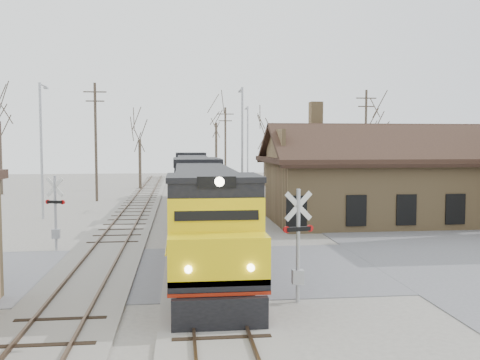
# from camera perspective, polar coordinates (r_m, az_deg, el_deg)

# --- Properties ---
(ground) EXTENTS (140.00, 140.00, 0.00)m
(ground) POSITION_cam_1_polar(r_m,az_deg,el_deg) (22.18, -3.60, -9.54)
(ground) COLOR #9A958B
(ground) RESTS_ON ground
(road) EXTENTS (60.00, 9.00, 0.03)m
(road) POSITION_cam_1_polar(r_m,az_deg,el_deg) (22.18, -3.60, -9.50)
(road) COLOR #5B5B60
(road) RESTS_ON ground
(track_main) EXTENTS (3.40, 90.00, 0.24)m
(track_main) POSITION_cam_1_polar(r_m,az_deg,el_deg) (36.91, -4.77, -3.99)
(track_main) COLOR #9A958B
(track_main) RESTS_ON ground
(track_siding) EXTENTS (3.40, 90.00, 0.24)m
(track_siding) POSITION_cam_1_polar(r_m,az_deg,el_deg) (37.06, -11.76, -4.03)
(track_siding) COLOR #9A958B
(track_siding) RESTS_ON ground
(depot) EXTENTS (15.20, 9.31, 7.90)m
(depot) POSITION_cam_1_polar(r_m,az_deg,el_deg) (36.10, 14.75, -0.55)
(depot) COLOR #987A4F
(depot) RESTS_ON ground
(locomotive_lead) EXTENTS (2.85, 19.07, 4.23)m
(locomotive_lead) POSITION_cam_1_polar(r_m,az_deg,el_deg) (23.29, -3.81, -3.32)
(locomotive_lead) COLOR black
(locomotive_lead) RESTS_ON ground
(locomotive_trailing) EXTENTS (2.85, 19.07, 4.01)m
(locomotive_trailing) POSITION_cam_1_polar(r_m,az_deg,el_deg) (42.55, -5.02, -0.01)
(locomotive_trailing) COLOR black
(locomotive_trailing) RESTS_ON ground
(crossbuck_near) EXTENTS (1.05, 0.34, 3.71)m
(crossbuck_near) POSITION_cam_1_polar(r_m,az_deg,el_deg) (17.53, 6.21, -7.30)
(crossbuck_near) COLOR #A5A8AD
(crossbuck_near) RESTS_ON ground
(crossbuck_far) EXTENTS (0.99, 0.44, 3.62)m
(crossbuck_far) POSITION_cam_1_polar(r_m,az_deg,el_deg) (27.17, -19.08, -3.54)
(crossbuck_far) COLOR #A5A8AD
(crossbuck_far) RESTS_ON ground
(streetlight_a) EXTENTS (0.25, 2.04, 9.23)m
(streetlight_a) POSITION_cam_1_polar(r_m,az_deg,el_deg) (38.75, -20.39, 3.70)
(streetlight_a) COLOR #A5A8AD
(streetlight_a) RESTS_ON ground
(streetlight_b) EXTENTS (0.25, 2.04, 9.57)m
(streetlight_b) POSITION_cam_1_polar(r_m,az_deg,el_deg) (42.66, 0.22, 4.19)
(streetlight_b) COLOR #A5A8AD
(streetlight_b) RESTS_ON ground
(streetlight_c) EXTENTS (0.25, 2.04, 9.22)m
(streetlight_c) POSITION_cam_1_polar(r_m,az_deg,el_deg) (59.87, 0.80, 3.97)
(streetlight_c) COLOR #A5A8AD
(streetlight_c) RESTS_ON ground
(utility_pole_a) EXTENTS (2.00, 0.24, 10.44)m
(utility_pole_a) POSITION_cam_1_polar(r_m,az_deg,el_deg) (48.98, -15.13, 4.17)
(utility_pole_a) COLOR #382D23
(utility_pole_a) RESTS_ON ground
(utility_pole_b) EXTENTS (2.00, 0.24, 9.39)m
(utility_pole_b) POSITION_cam_1_polar(r_m,az_deg,el_deg) (63.93, -1.57, 3.76)
(utility_pole_b) COLOR #382D23
(utility_pole_b) RESTS_ON ground
(utility_pole_c) EXTENTS (2.00, 0.24, 10.30)m
(utility_pole_c) POSITION_cam_1_polar(r_m,az_deg,el_deg) (53.59, 13.25, 4.10)
(utility_pole_c) COLOR #382D23
(utility_pole_c) RESTS_ON ground
(tree_b) EXTENTS (3.71, 3.71, 9.09)m
(tree_b) POSITION_cam_1_polar(r_m,az_deg,el_deg) (60.46, -10.67, 5.14)
(tree_b) COLOR #382D23
(tree_b) RESTS_ON ground
(tree_c) EXTENTS (5.20, 5.20, 12.75)m
(tree_c) POSITION_cam_1_polar(r_m,az_deg,el_deg) (70.41, -2.57, 7.17)
(tree_c) COLOR #382D23
(tree_c) RESTS_ON ground
(tree_d) EXTENTS (3.91, 3.91, 9.57)m
(tree_d) POSITION_cam_1_polar(r_m,az_deg,el_deg) (64.25, 2.68, 5.45)
(tree_d) COLOR #382D23
(tree_d) RESTS_ON ground
(tree_e) EXTENTS (4.56, 4.56, 11.17)m
(tree_e) POSITION_cam_1_polar(r_m,az_deg,el_deg) (61.68, 14.62, 6.44)
(tree_e) COLOR #382D23
(tree_e) RESTS_ON ground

